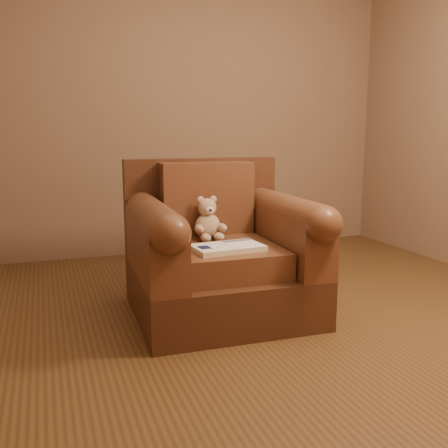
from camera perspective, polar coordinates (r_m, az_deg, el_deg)
name	(u,v)px	position (r m, az deg, el deg)	size (l,w,h in m)	color
floor	(280,317)	(3.24, 6.47, -10.55)	(4.00, 4.00, 0.00)	brown
room	(287,33)	(3.08, 7.17, 20.81)	(4.02, 4.02, 2.71)	#866952
armchair	(219,255)	(3.23, -0.59, -3.52)	(1.12, 1.07, 0.98)	#462617
teddy_bear	(208,223)	(3.26, -1.80, 0.15)	(0.21, 0.23, 0.29)	tan
guidebook	(228,248)	(2.96, 0.40, -2.71)	(0.43, 0.28, 0.03)	beige
side_table	(291,239)	(4.19, 7.72, -1.69)	(0.37, 0.37, 0.52)	gold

